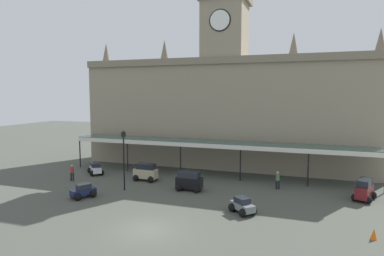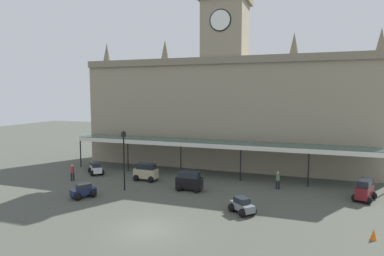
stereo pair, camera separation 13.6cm
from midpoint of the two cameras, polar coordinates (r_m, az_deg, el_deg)
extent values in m
plane|color=#474B41|center=(23.04, -7.71, -16.72)|extent=(140.00, 140.00, 0.00)
cube|color=gray|center=(40.67, 5.39, 2.49)|extent=(34.61, 5.09, 12.94)
cube|color=gray|center=(38.18, 4.48, 11.40)|extent=(34.61, 0.30, 0.80)
cube|color=gray|center=(41.26, 5.52, 16.02)|extent=(4.80, 4.80, 6.40)
cylinder|color=white|center=(39.07, 4.63, 17.76)|extent=(2.20, 0.12, 2.20)
cylinder|color=black|center=(39.11, 4.65, 17.75)|extent=(2.46, 0.06, 2.46)
cone|color=#6E6554|center=(47.57, -14.40, 12.19)|extent=(1.10, 1.10, 2.60)
cone|color=#6E6554|center=(43.49, -4.78, 12.97)|extent=(1.10, 1.10, 2.60)
cone|color=#6E6554|center=(39.83, 16.75, 13.41)|extent=(1.10, 1.10, 2.60)
cone|color=#6E6554|center=(40.32, 29.24, 12.83)|extent=(1.10, 1.10, 2.60)
cube|color=#38564C|center=(36.39, 3.54, -2.39)|extent=(32.50, 3.20, 0.16)
cube|color=silver|center=(34.90, 2.83, -3.07)|extent=(32.50, 0.12, 0.44)
cylinder|color=black|center=(42.78, -18.54, -3.96)|extent=(0.14, 0.14, 3.55)
cylinder|color=black|center=(39.16, -10.98, -4.65)|extent=(0.14, 0.14, 3.55)
cylinder|color=black|center=(36.36, -2.06, -5.35)|extent=(0.14, 0.14, 3.55)
cylinder|color=black|center=(34.57, 8.08, -5.99)|extent=(0.14, 0.14, 3.55)
cylinder|color=black|center=(33.95, 18.98, -6.47)|extent=(0.14, 0.14, 3.55)
cube|color=tan|center=(34.81, -7.99, -7.64)|extent=(2.43, 1.02, 0.95)
cube|color=#1E232B|center=(34.62, -7.93, -6.44)|extent=(1.92, 0.95, 0.55)
sphere|color=black|center=(34.92, -9.60, -8.34)|extent=(0.64, 0.64, 0.64)
sphere|color=black|center=(35.72, -8.82, -8.01)|extent=(0.64, 0.64, 0.64)
sphere|color=black|center=(34.11, -7.10, -8.65)|extent=(0.64, 0.64, 0.64)
sphere|color=black|center=(34.93, -6.37, -8.29)|extent=(0.64, 0.64, 0.64)
cube|color=maroon|center=(31.78, 27.06, -9.54)|extent=(1.72, 2.58, 0.95)
cube|color=#1E232B|center=(31.64, 27.14, -8.21)|extent=(1.50, 2.09, 0.55)
sphere|color=black|center=(30.99, 27.55, -10.76)|extent=(0.64, 0.64, 0.64)
sphere|color=black|center=(31.18, 25.81, -10.58)|extent=(0.64, 0.64, 0.64)
sphere|color=black|center=(32.60, 28.18, -9.99)|extent=(0.64, 0.64, 0.64)
sphere|color=black|center=(32.78, 26.53, -9.82)|extent=(0.64, 0.64, 0.64)
cube|color=slate|center=(25.79, 8.40, -13.00)|extent=(2.11, 2.03, 0.50)
cube|color=#1E232B|center=(25.68, 8.35, -12.00)|extent=(1.35, 1.33, 0.42)
sphere|color=black|center=(25.61, 10.13, -13.64)|extent=(0.64, 0.64, 0.64)
sphere|color=black|center=(25.10, 8.51, -14.03)|extent=(0.64, 0.64, 0.64)
sphere|color=black|center=(26.62, 8.28, -12.85)|extent=(0.64, 0.64, 0.64)
sphere|color=black|center=(26.13, 6.69, -13.19)|extent=(0.64, 0.64, 0.64)
cube|color=black|center=(31.09, -0.58, -9.23)|extent=(2.43, 1.02, 0.95)
cube|color=#1E232B|center=(30.92, -0.67, -7.88)|extent=(1.93, 0.96, 0.55)
sphere|color=black|center=(31.39, 1.19, -9.88)|extent=(0.64, 0.64, 0.64)
sphere|color=black|center=(30.52, 0.68, -10.34)|extent=(0.64, 0.64, 0.64)
sphere|color=black|center=(31.90, -1.79, -9.63)|extent=(0.64, 0.64, 0.64)
sphere|color=black|center=(31.03, -2.38, -10.07)|extent=(0.64, 0.64, 0.64)
cube|color=silver|center=(38.71, -16.13, -6.75)|extent=(2.24, 2.22, 0.55)
cube|color=#1E232B|center=(38.80, -16.20, -5.97)|extent=(1.69, 1.68, 0.45)
sphere|color=black|center=(38.09, -15.24, -7.28)|extent=(0.64, 0.64, 0.64)
sphere|color=black|center=(37.94, -16.59, -7.37)|extent=(0.64, 0.64, 0.64)
sphere|color=black|center=(39.58, -15.68, -6.80)|extent=(0.64, 0.64, 0.64)
sphere|color=black|center=(39.43, -16.97, -6.88)|extent=(0.64, 0.64, 0.64)
cube|color=#19214C|center=(30.57, -18.07, -10.22)|extent=(1.77, 2.22, 0.50)
cube|color=#1E232B|center=(30.47, -18.01, -9.37)|extent=(1.24, 1.35, 0.42)
sphere|color=black|center=(29.99, -18.93, -10.96)|extent=(0.64, 0.64, 0.64)
sphere|color=black|center=(30.77, -19.57, -10.55)|extent=(0.64, 0.64, 0.64)
sphere|color=black|center=(30.50, -16.54, -10.60)|extent=(0.64, 0.64, 0.64)
sphere|color=black|center=(31.27, -17.24, -10.21)|extent=(0.64, 0.64, 0.64)
cylinder|color=black|center=(32.61, 13.99, -9.29)|extent=(0.17, 0.17, 0.82)
cylinder|color=black|center=(32.57, 14.37, -9.32)|extent=(0.17, 0.17, 0.82)
cylinder|color=#4C724C|center=(32.41, 14.21, -8.08)|extent=(0.34, 0.34, 0.62)
sphere|color=tan|center=(32.31, 14.23, -7.35)|extent=(0.23, 0.23, 0.23)
cylinder|color=black|center=(36.60, -19.57, -7.80)|extent=(0.17, 0.17, 0.82)
cylinder|color=black|center=(36.66, -19.91, -7.79)|extent=(0.17, 0.17, 0.82)
cylinder|color=#A52D33|center=(36.47, -19.78, -6.69)|extent=(0.34, 0.34, 0.62)
sphere|color=tan|center=(36.38, -19.80, -6.04)|extent=(0.23, 0.23, 0.23)
cylinder|color=black|center=(31.41, -11.58, -5.96)|extent=(0.13, 0.13, 4.94)
cube|color=black|center=(30.98, -11.68, -1.08)|extent=(0.30, 0.30, 0.44)
sphere|color=black|center=(30.95, -11.69, -0.57)|extent=(0.14, 0.14, 0.14)
cone|color=orange|center=(24.01, 28.30, -15.55)|extent=(0.40, 0.40, 0.68)
cylinder|color=#47423D|center=(35.32, -1.06, -8.28)|extent=(0.56, 0.56, 0.42)
sphere|color=#286328|center=(35.21, -1.06, -7.57)|extent=(0.60, 0.60, 0.60)
camera|label=1|loc=(0.07, -90.13, -0.01)|focal=31.47mm
camera|label=2|loc=(0.07, 89.87, 0.01)|focal=31.47mm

